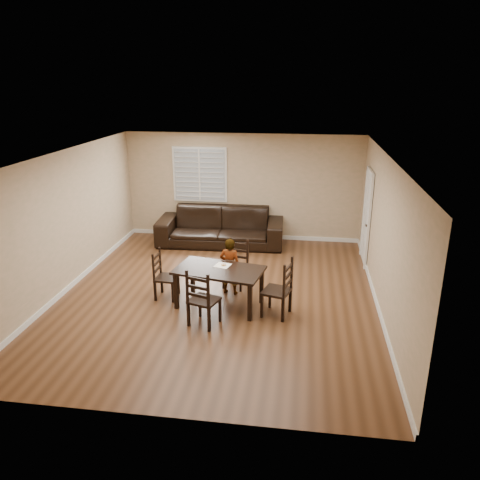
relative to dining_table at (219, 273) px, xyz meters
name	(u,v)px	position (x,y,z in m)	size (l,w,h in m)	color
ground	(218,295)	(-0.11, 0.44, -0.64)	(7.00, 7.00, 0.00)	brown
room	(221,202)	(-0.07, 0.62, 1.16)	(6.04, 7.04, 2.72)	tan
dining_table	(219,273)	(0.00, 0.00, 0.00)	(1.70, 1.15, 0.73)	black
chair_near	(238,264)	(0.19, 0.97, -0.21)	(0.52, 0.50, 0.96)	black
chair_far	(200,302)	(-0.17, -0.82, -0.18)	(0.58, 0.56, 1.03)	black
chair_left	(161,276)	(-1.17, 0.21, -0.22)	(0.41, 0.44, 0.94)	black
chair_right	(283,291)	(1.18, -0.24, -0.16)	(0.56, 0.58, 1.06)	black
child	(230,266)	(0.11, 0.56, -0.08)	(0.41, 0.27, 1.13)	gray
napkin	(223,265)	(0.03, 0.17, 0.09)	(0.27, 0.27, 0.00)	white
donut	(224,264)	(0.05, 0.17, 0.11)	(0.09, 0.09, 0.03)	#C38E46
sofa	(220,227)	(-0.59, 3.35, -0.19)	(3.12, 1.22, 0.91)	black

